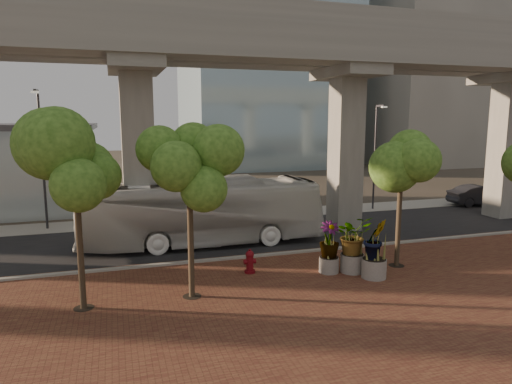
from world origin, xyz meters
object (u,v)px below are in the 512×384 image
object	(u,v)px
parked_car	(480,196)
fire_hydrant	(250,261)
transit_bus	(203,212)
planter_front	(353,238)

from	to	relation	value
parked_car	fire_hydrant	distance (m)	23.70
parked_car	transit_bus	bearing A→B (deg)	108.67
transit_bus	fire_hydrant	bearing A→B (deg)	-167.01
fire_hydrant	planter_front	xyz separation A→B (m)	(4.29, -1.22, 1.02)
fire_hydrant	parked_car	bearing A→B (deg)	24.54
transit_bus	parked_car	size ratio (longest dim) A/B	2.66
parked_car	planter_front	world-z (taller)	planter_front
transit_bus	fire_hydrant	xyz separation A→B (m)	(1.06, -5.19, -1.21)
transit_bus	parked_car	xyz separation A→B (m)	(22.61, 4.65, -0.98)
parked_car	fire_hydrant	xyz separation A→B (m)	(-21.56, -9.84, -0.22)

